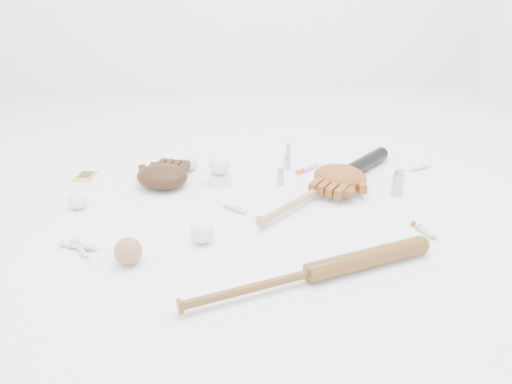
{
  "coord_description": "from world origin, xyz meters",
  "views": [
    {
      "loc": [
        -0.17,
        -1.55,
        0.84
      ],
      "look_at": [
        -0.0,
        0.0,
        0.06
      ],
      "focal_mm": 35.0,
      "sensor_mm": 36.0,
      "label": 1
    }
  ],
  "objects": [
    {
      "name": "vial_1",
      "position": [
        0.16,
        0.32,
        0.03
      ],
      "size": [
        0.03,
        0.03,
        0.07
      ],
      "primitive_type": "cylinder",
      "color": "#A9B2BA",
      "rests_on": "ground"
    },
    {
      "name": "glove_dark",
      "position": [
        -0.34,
        0.21,
        0.04
      ],
      "size": [
        0.3,
        0.3,
        0.09
      ],
      "primitive_type": null,
      "rotation": [
        0.0,
        0.0,
        -0.35
      ],
      "color": "black",
      "rests_on": "ground"
    },
    {
      "name": "syringe_4",
      "position": [
        0.7,
        0.25,
        0.01
      ],
      "size": [
        0.14,
        0.06,
        0.02
      ],
      "primitive_type": null,
      "rotation": [
        0.0,
        0.0,
        3.45
      ],
      "color": "#ADBCC6",
      "rests_on": "ground"
    },
    {
      "name": "pedestal",
      "position": [
        -0.12,
        0.2,
        0.02
      ],
      "size": [
        0.08,
        0.08,
        0.04
      ],
      "primitive_type": "cube",
      "rotation": [
        0.0,
        0.0,
        0.09
      ],
      "color": "white",
      "rests_on": "ground"
    },
    {
      "name": "baseball_aged",
      "position": [
        -0.41,
        -0.3,
        0.04
      ],
      "size": [
        0.08,
        0.08,
        0.08
      ],
      "primitive_type": "sphere",
      "color": "#966C48",
      "rests_on": "ground"
    },
    {
      "name": "vial_3",
      "position": [
        0.53,
        0.04,
        0.05
      ],
      "size": [
        0.04,
        0.04,
        0.1
      ],
      "primitive_type": "cylinder",
      "color": "#A9B2BA",
      "rests_on": "ground"
    },
    {
      "name": "vial_0",
      "position": [
        0.19,
        0.45,
        0.03
      ],
      "size": [
        0.02,
        0.02,
        0.06
      ],
      "primitive_type": "cylinder",
      "color": "#A9B2BA",
      "rests_on": "ground"
    },
    {
      "name": "syringe_5",
      "position": [
        -0.56,
        -0.23,
        0.01
      ],
      "size": [
        0.1,
        0.14,
        0.02
      ],
      "primitive_type": null,
      "rotation": [
        0.0,
        0.0,
        -1.03
      ],
      "color": "#ADBCC6",
      "rests_on": "ground"
    },
    {
      "name": "vial_2",
      "position": [
        0.11,
        0.18,
        0.03
      ],
      "size": [
        0.03,
        0.03,
        0.07
      ],
      "primitive_type": "cylinder",
      "color": "#A9B2BA",
      "rests_on": "ground"
    },
    {
      "name": "baseball_upper",
      "position": [
        -0.24,
        0.35,
        0.03
      ],
      "size": [
        0.07,
        0.07,
        0.07
      ],
      "primitive_type": "sphere",
      "color": "white",
      "rests_on": "ground"
    },
    {
      "name": "bat_dark",
      "position": [
        0.29,
        0.1,
        0.03
      ],
      "size": [
        0.66,
        0.6,
        0.06
      ],
      "primitive_type": null,
      "rotation": [
        0.0,
        0.0,
        0.73
      ],
      "color": "black",
      "rests_on": "ground"
    },
    {
      "name": "syringe_2",
      "position": [
        0.25,
        0.3,
        0.01
      ],
      "size": [
        0.14,
        0.12,
        0.02
      ],
      "primitive_type": null,
      "rotation": [
        0.0,
        0.0,
        0.63
      ],
      "color": "#ADBCC6",
      "rests_on": "ground"
    },
    {
      "name": "syringe_3",
      "position": [
        0.52,
        -0.24,
        0.01
      ],
      "size": [
        0.07,
        0.14,
        0.02
      ],
      "primitive_type": null,
      "rotation": [
        0.0,
        0.0,
        -1.26
      ],
      "color": "#ADBCC6",
      "rests_on": "ground"
    },
    {
      "name": "glove_tan",
      "position": [
        0.33,
        0.12,
        0.04
      ],
      "size": [
        0.34,
        0.34,
        0.09
      ],
      "primitive_type": null,
      "rotation": [
        0.0,
        0.0,
        2.49
      ],
      "color": "brown",
      "rests_on": "ground"
    },
    {
      "name": "bat_wood",
      "position": [
        0.1,
        -0.45,
        0.03
      ],
      "size": [
        0.77,
        0.28,
        0.06
      ],
      "primitive_type": null,
      "rotation": [
        0.0,
        0.0,
        0.28
      ],
      "color": "brown",
      "rests_on": "ground"
    },
    {
      "name": "baseball_mid",
      "position": [
        -0.19,
        -0.21,
        0.04
      ],
      "size": [
        0.08,
        0.08,
        0.08
      ],
      "primitive_type": "sphere",
      "color": "white",
      "rests_on": "ground"
    },
    {
      "name": "syringe_1",
      "position": [
        -0.09,
        -0.01,
        0.01
      ],
      "size": [
        0.13,
        0.12,
        0.02
      ],
      "primitive_type": null,
      "rotation": [
        0.0,
        0.0,
        2.39
      ],
      "color": "#ADBCC6",
      "rests_on": "ground"
    },
    {
      "name": "trading_card",
      "position": [
        -0.66,
        0.33,
        0.0
      ],
      "size": [
        0.09,
        0.11,
        0.01
      ],
      "primitive_type": "cube",
      "rotation": [
        0.0,
        0.0,
        -0.16
      ],
      "color": "gold",
      "rests_on": "ground"
    },
    {
      "name": "baseball_left",
      "position": [
        -0.63,
        0.06,
        0.03
      ],
      "size": [
        0.07,
        0.07,
        0.07
      ],
      "primitive_type": "sphere",
      "color": "white",
      "rests_on": "ground"
    },
    {
      "name": "baseball_on_pedestal",
      "position": [
        -0.12,
        0.2,
        0.08
      ],
      "size": [
        0.08,
        0.08,
        0.08
      ],
      "primitive_type": "sphere",
      "color": "white",
      "rests_on": "pedestal"
    },
    {
      "name": "syringe_0",
      "position": [
        -0.56,
        -0.22,
        0.01
      ],
      "size": [
        0.17,
        0.08,
        0.02
      ],
      "primitive_type": null,
      "rotation": [
        0.0,
        0.0,
        -0.32
      ],
      "color": "#ADBCC6",
      "rests_on": "ground"
    }
  ]
}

